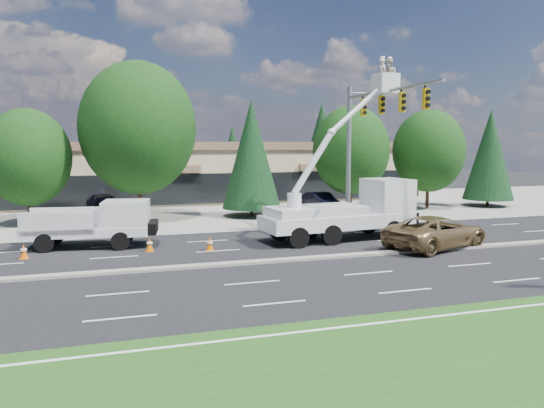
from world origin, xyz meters
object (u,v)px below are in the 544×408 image
object	(u,v)px
bucket_truck	(352,200)
utility_pickup	(97,228)
signal_mast	(365,132)
minivan	(436,232)

from	to	relation	value
bucket_truck	utility_pickup	bearing A→B (deg)	166.11
utility_pickup	bucket_truck	world-z (taller)	bucket_truck
signal_mast	minivan	xyz separation A→B (m)	(0.83, -6.44, -5.23)
bucket_truck	minivan	xyz separation A→B (m)	(2.96, -3.70, -1.36)
utility_pickup	bucket_truck	distance (m)	13.85
utility_pickup	minivan	world-z (taller)	utility_pickup
signal_mast	bucket_truck	distance (m)	5.20
signal_mast	utility_pickup	bearing A→B (deg)	-176.68
signal_mast	utility_pickup	size ratio (longest dim) A/B	1.55
bucket_truck	signal_mast	bearing A→B (deg)	45.93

